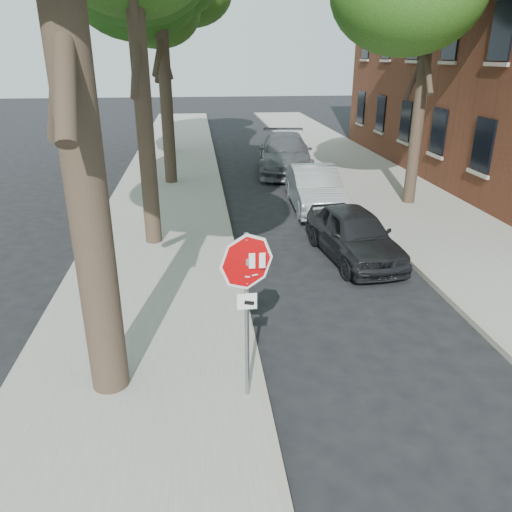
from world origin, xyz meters
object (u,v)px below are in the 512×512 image
Objects in this scene: tree_far at (161,4)px; car_a at (354,234)px; car_b at (315,188)px; stop_sign at (247,286)px; car_c at (285,153)px.

tree_far is 2.40× the size of car_a.
car_b reaches higher than car_a.
stop_sign reaches higher than car_c.
tree_far reaches higher than car_b.
tree_far is at bearing 102.45° from car_a.
car_b is 0.76× the size of car_c.
tree_far reaches higher than stop_sign.
car_c is at bearing 83.70° from car_a.
car_c is at bearing 92.68° from car_b.
tree_far is 2.16× the size of car_b.
car_a is at bearing 58.86° from stop_sign.
stop_sign is at bearing -127.44° from car_a.
car_a is at bearing -71.25° from tree_far.
stop_sign is at bearing -84.54° from tree_far.
car_b is 5.92m from car_c.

